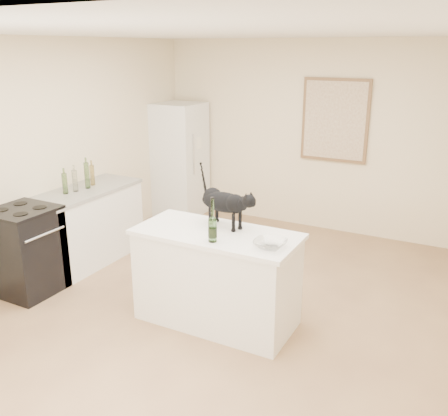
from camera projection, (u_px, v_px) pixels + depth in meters
floor at (218, 308)px, 4.95m from camera, size 5.50×5.50×0.00m
ceiling at (217, 32)px, 4.15m from camera, size 5.50×5.50×0.00m
wall_back at (313, 137)px, 6.86m from camera, size 4.50×0.00×4.50m
wall_left at (41, 158)px, 5.55m from camera, size 0.00×5.50×5.50m
island_base at (217, 279)px, 4.61m from camera, size 1.44×0.67×0.86m
island_top at (216, 234)px, 4.47m from camera, size 1.50×0.70×0.04m
left_cabinets at (87, 227)px, 5.94m from camera, size 0.60×1.40×0.86m
left_countertop at (84, 191)px, 5.80m from camera, size 0.62×1.44×0.04m
stove at (26, 252)px, 5.18m from camera, size 0.60×0.60×0.90m
fridge at (179, 160)px, 7.53m from camera, size 0.68×0.68×1.70m
artwork_frame at (335, 120)px, 6.62m from camera, size 0.90×0.03×1.10m
artwork_canvas at (334, 121)px, 6.61m from camera, size 0.82×0.00×1.02m
black_cat at (224, 205)px, 4.54m from camera, size 0.62×0.33×0.42m
wine_bottle at (212, 222)px, 4.19m from camera, size 0.09×0.09×0.35m
glass_bowl at (270, 244)px, 4.10m from camera, size 0.28×0.28×0.07m
fridge_paper at (198, 143)px, 7.28m from camera, size 0.03×0.13×0.17m
counter_bottle_cluster at (80, 179)px, 5.75m from camera, size 0.12×0.48×0.31m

